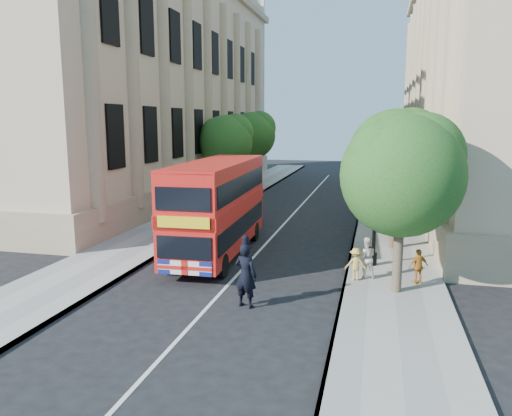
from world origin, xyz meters
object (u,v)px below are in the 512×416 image
Objects in this scene: box_van at (230,199)px; police_constable at (246,275)px; woman_pedestrian at (366,258)px; double_decker_bus at (218,205)px; lamp_post at (375,206)px.

police_constable is at bearing -69.62° from box_van.
woman_pedestrian is (3.60, 3.53, -0.15)m from police_constable.
police_constable is at bearing -66.30° from double_decker_bus.
lamp_post reaches higher than woman_pedestrian.
police_constable is 1.35× the size of woman_pedestrian.
police_constable reaches higher than woman_pedestrian.
box_van is at bearing 139.70° from lamp_post.
double_decker_bus is at bearing -31.13° from woman_pedestrian.
woman_pedestrian is (6.34, -2.15, -1.33)m from double_decker_bus.
double_decker_bus is (-6.60, 0.42, -0.30)m from lamp_post.
double_decker_bus is 6.42m from police_constable.
double_decker_bus reaches higher than police_constable.
box_van is (-7.90, 6.70, -1.06)m from lamp_post.
double_decker_bus is at bearing 176.34° from lamp_post.
double_decker_bus reaches higher than woman_pedestrian.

